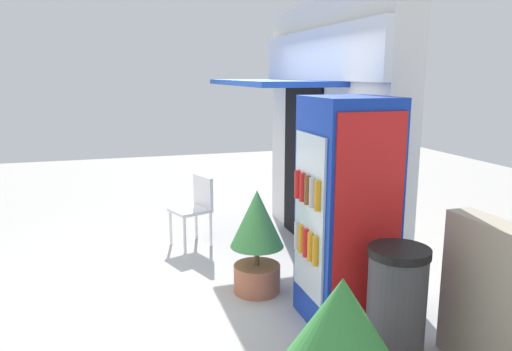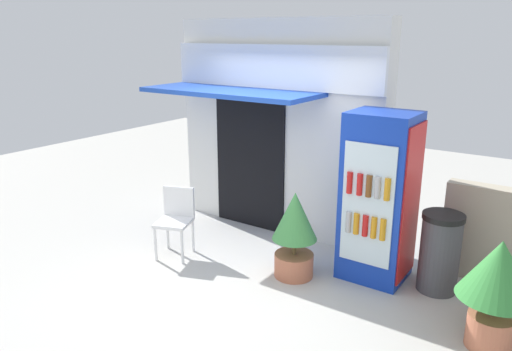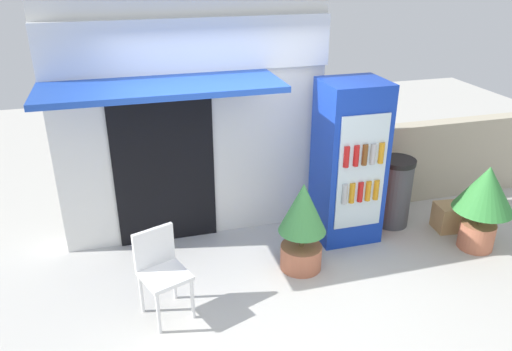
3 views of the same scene
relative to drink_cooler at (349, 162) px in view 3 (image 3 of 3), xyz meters
name	(u,v)px [view 3 (image 3 of 3)]	position (x,y,z in m)	size (l,w,h in m)	color
ground	(259,302)	(-1.40, -1.01, -0.97)	(16.00, 16.00, 0.00)	beige
storefront_building	(190,115)	(-1.76, 0.61, 0.55)	(3.14, 1.26, 2.94)	silver
drink_cooler	(349,162)	(0.00, 0.00, 0.00)	(0.74, 0.71, 1.94)	#1438B2
plastic_chair	(161,267)	(-2.33, -0.87, -0.46)	(0.53, 0.54, 0.87)	white
potted_plant_near_shop	(302,222)	(-0.78, -0.54, -0.39)	(0.52, 0.52, 1.03)	#BC6B4C
potted_plant_curbside	(485,197)	(1.37, -0.72, -0.30)	(0.68, 0.68, 1.05)	#BC6B4C
trash_bin	(394,192)	(0.70, 0.07, -0.52)	(0.45, 0.45, 0.90)	#47474C
stone_boundary_wall	(446,158)	(1.84, 0.64, -0.41)	(2.49, 0.23, 1.12)	#B7AD93
cardboard_box	(452,217)	(1.37, -0.26, -0.80)	(0.43, 0.30, 0.34)	tan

